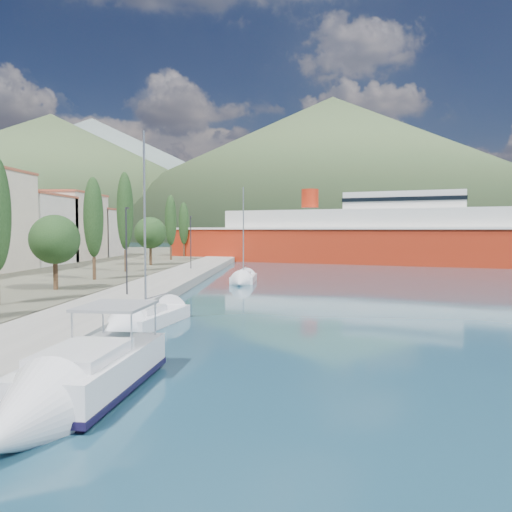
{
  "coord_description": "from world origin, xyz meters",
  "views": [
    {
      "loc": [
        2.06,
        -20.0,
        5.28
      ],
      "look_at": [
        0.0,
        14.0,
        3.5
      ],
      "focal_mm": 35.0,
      "sensor_mm": 36.0,
      "label": 1
    }
  ],
  "objects": [
    {
      "name": "tree_row",
      "position": [
        -15.58,
        32.12,
        5.77
      ],
      "size": [
        4.11,
        64.82,
        10.93
      ],
      "color": "#47301E",
      "rests_on": "land_strip"
    },
    {
      "name": "sailboat_near",
      "position": [
        -6.02,
        5.35,
        0.31
      ],
      "size": [
        4.09,
        8.4,
        11.6
      ],
      "color": "silver",
      "rests_on": "ground"
    },
    {
      "name": "sailboat_mid",
      "position": [
        -2.28,
        28.6,
        0.3
      ],
      "size": [
        2.44,
        7.17,
        10.46
      ],
      "color": "silver",
      "rests_on": "ground"
    },
    {
      "name": "ground",
      "position": [
        0.0,
        120.0,
        0.0
      ],
      "size": [
        1400.0,
        1400.0,
        0.0
      ],
      "primitive_type": "plane",
      "color": "#1C4154"
    },
    {
      "name": "motor_cruiser",
      "position": [
        -4.25,
        -5.98,
        0.56
      ],
      "size": [
        3.25,
        9.3,
        3.37
      ],
      "color": "black",
      "rests_on": "ground"
    },
    {
      "name": "ferry",
      "position": [
        14.71,
        62.06,
        3.9
      ],
      "size": [
        65.45,
        33.76,
        12.81
      ],
      "color": "#AB2610",
      "rests_on": "ground"
    },
    {
      "name": "hills_near",
      "position": [
        98.04,
        372.5,
        49.18
      ],
      "size": [
        1010.0,
        520.0,
        115.0
      ],
      "color": "#415632",
      "rests_on": "ground"
    },
    {
      "name": "quay",
      "position": [
        -9.0,
        26.0,
        0.4
      ],
      "size": [
        5.0,
        88.0,
        0.8
      ],
      "primitive_type": "cube",
      "color": "gray",
      "rests_on": "ground"
    },
    {
      "name": "lamp_posts",
      "position": [
        -9.0,
        14.09,
        4.08
      ],
      "size": [
        0.15,
        46.73,
        6.06
      ],
      "color": "#2D2D33",
      "rests_on": "quay"
    },
    {
      "name": "hills_far",
      "position": [
        138.59,
        618.73,
        77.39
      ],
      "size": [
        1480.0,
        900.0,
        180.0
      ],
      "color": "slate",
      "rests_on": "ground"
    }
  ]
}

